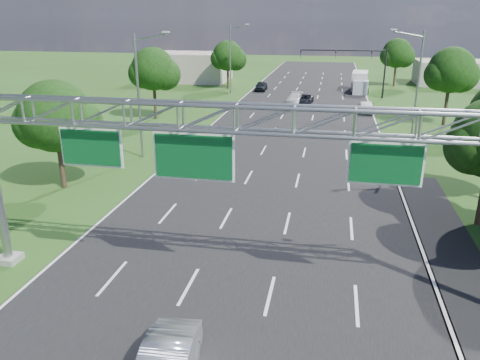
# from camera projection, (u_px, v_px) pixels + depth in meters

# --- Properties ---
(ground) EXTENTS (220.00, 220.00, 0.00)m
(ground) POSITION_uv_depth(u_px,v_px,m) (278.00, 165.00, 37.34)
(ground) COLOR #294815
(ground) RESTS_ON ground
(road) EXTENTS (18.00, 180.00, 0.02)m
(road) POSITION_uv_depth(u_px,v_px,m) (278.00, 165.00, 37.34)
(road) COLOR black
(road) RESTS_ON ground
(road_flare) EXTENTS (3.00, 30.00, 0.02)m
(road_flare) POSITION_uv_depth(u_px,v_px,m) (466.00, 285.00, 20.68)
(road_flare) COLOR black
(road_flare) RESTS_ON ground
(sign_gantry) EXTENTS (23.50, 1.00, 9.56)m
(sign_gantry) POSITION_uv_depth(u_px,v_px,m) (238.00, 134.00, 18.33)
(sign_gantry) COLOR gray
(sign_gantry) RESTS_ON ground
(traffic_signal) EXTENTS (12.21, 0.24, 7.00)m
(traffic_signal) POSITION_uv_depth(u_px,v_px,m) (360.00, 61.00, 66.66)
(traffic_signal) COLOR black
(traffic_signal) RESTS_ON ground
(streetlight_l_near) EXTENTS (2.97, 0.22, 10.16)m
(streetlight_l_near) POSITION_uv_depth(u_px,v_px,m) (140.00, 91.00, 37.55)
(streetlight_l_near) COLOR gray
(streetlight_l_near) RESTS_ON ground
(streetlight_l_far) EXTENTS (2.97, 0.22, 10.16)m
(streetlight_l_far) POSITION_uv_depth(u_px,v_px,m) (232.00, 56.00, 69.95)
(streetlight_l_far) COLOR gray
(streetlight_l_far) RESTS_ON ground
(streetlight_r_mid) EXTENTS (2.97, 0.22, 10.16)m
(streetlight_r_mid) POSITION_uv_depth(u_px,v_px,m) (416.00, 82.00, 42.69)
(streetlight_r_mid) COLOR gray
(streetlight_r_mid) RESTS_ON ground
(tree_verge_la) EXTENTS (5.76, 4.80, 7.40)m
(tree_verge_la) POSITION_uv_depth(u_px,v_px,m) (57.00, 120.00, 30.93)
(tree_verge_la) COLOR #2D2116
(tree_verge_la) RESTS_ON ground
(tree_verge_lb) EXTENTS (5.76, 4.80, 8.06)m
(tree_verge_lb) POSITION_uv_depth(u_px,v_px,m) (154.00, 71.00, 52.36)
(tree_verge_lb) COLOR #2D2116
(tree_verge_lb) RESTS_ON ground
(tree_verge_lc) EXTENTS (5.76, 4.80, 7.62)m
(tree_verge_lc) POSITION_uv_depth(u_px,v_px,m) (228.00, 57.00, 75.10)
(tree_verge_lc) COLOR #2D2116
(tree_verge_lc) RESTS_ON ground
(tree_verge_rd) EXTENTS (5.76, 4.80, 8.28)m
(tree_verge_rd) POSITION_uv_depth(u_px,v_px,m) (452.00, 72.00, 49.24)
(tree_verge_rd) COLOR #2D2116
(tree_verge_rd) RESTS_ON ground
(tree_verge_re) EXTENTS (5.76, 4.80, 7.84)m
(tree_verge_re) POSITION_uv_depth(u_px,v_px,m) (397.00, 55.00, 77.52)
(tree_verge_re) COLOR #2D2116
(tree_verge_re) RESTS_ON ground
(building_left) EXTENTS (14.00, 10.00, 5.00)m
(building_left) POSITION_uv_depth(u_px,v_px,m) (189.00, 67.00, 84.95)
(building_left) COLOR #AEA292
(building_left) RESTS_ON ground
(building_right) EXTENTS (12.00, 9.00, 4.00)m
(building_right) POSITION_uv_depth(u_px,v_px,m) (453.00, 73.00, 80.44)
(building_right) COLOR #AEA292
(building_right) RESTS_ON ground
(car_queue_a) EXTENTS (2.27, 4.75, 1.33)m
(car_queue_a) POSITION_uv_depth(u_px,v_px,m) (295.00, 99.00, 63.27)
(car_queue_a) COLOR silver
(car_queue_a) RESTS_ON ground
(car_queue_b) EXTENTS (2.27, 4.39, 1.18)m
(car_queue_b) POSITION_uv_depth(u_px,v_px,m) (305.00, 99.00, 63.18)
(car_queue_b) COLOR black
(car_queue_b) RESTS_ON ground
(car_queue_c) EXTENTS (1.72, 4.24, 1.44)m
(car_queue_c) POSITION_uv_depth(u_px,v_px,m) (261.00, 86.00, 74.13)
(car_queue_c) COLOR black
(car_queue_c) RESTS_ON ground
(car_queue_d) EXTENTS (1.73, 3.98, 1.27)m
(car_queue_d) POSITION_uv_depth(u_px,v_px,m) (366.00, 108.00, 57.19)
(car_queue_d) COLOR silver
(car_queue_d) RESTS_ON ground
(box_truck) EXTENTS (2.73, 8.01, 2.98)m
(box_truck) POSITION_uv_depth(u_px,v_px,m) (360.00, 82.00, 73.30)
(box_truck) COLOR silver
(box_truck) RESTS_ON ground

